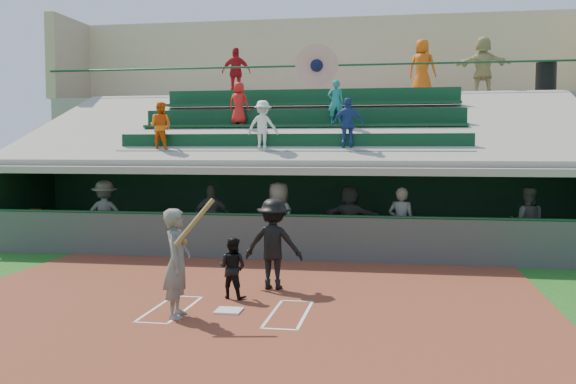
% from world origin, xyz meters
% --- Properties ---
extents(ground, '(100.00, 100.00, 0.00)m').
position_xyz_m(ground, '(0.00, 0.00, 0.00)').
color(ground, '#195116').
rests_on(ground, ground).
extents(dirt_slab, '(11.00, 9.00, 0.02)m').
position_xyz_m(dirt_slab, '(0.00, 0.50, 0.01)').
color(dirt_slab, maroon).
rests_on(dirt_slab, ground).
extents(home_plate, '(0.43, 0.43, 0.03)m').
position_xyz_m(home_plate, '(0.00, 0.00, 0.04)').
color(home_plate, silver).
rests_on(home_plate, dirt_slab).
extents(batters_box_chalk, '(2.65, 1.85, 0.01)m').
position_xyz_m(batters_box_chalk, '(0.00, 0.00, 0.02)').
color(batters_box_chalk, white).
rests_on(batters_box_chalk, dirt_slab).
extents(dugout_floor, '(16.00, 3.50, 0.04)m').
position_xyz_m(dugout_floor, '(0.00, 6.75, 0.02)').
color(dugout_floor, gray).
rests_on(dugout_floor, ground).
extents(concourse_slab, '(20.00, 3.00, 4.60)m').
position_xyz_m(concourse_slab, '(0.00, 13.50, 2.30)').
color(concourse_slab, gray).
rests_on(concourse_slab, ground).
extents(grandstand, '(20.40, 10.40, 7.80)m').
position_xyz_m(grandstand, '(-0.01, 10.51, 2.26)').
color(grandstand, '#464B46').
rests_on(grandstand, ground).
extents(batter_at_plate, '(0.88, 0.77, 1.95)m').
position_xyz_m(batter_at_plate, '(-0.73, -0.48, 0.92)').
color(batter_at_plate, '#555853').
rests_on(batter_at_plate, dirt_slab).
extents(catcher, '(0.63, 0.54, 1.12)m').
position_xyz_m(catcher, '(-0.18, 0.95, 0.58)').
color(catcher, black).
rests_on(catcher, dirt_slab).
extents(home_umpire, '(1.15, 0.68, 1.76)m').
position_xyz_m(home_umpire, '(0.41, 1.86, 0.90)').
color(home_umpire, black).
rests_on(home_umpire, dirt_slab).
extents(dugout_bench, '(13.67, 5.16, 0.43)m').
position_xyz_m(dugout_bench, '(-0.04, 8.04, 0.26)').
color(dugout_bench, olive).
rests_on(dugout_bench, dugout_floor).
extents(white_table, '(0.88, 0.76, 0.66)m').
position_xyz_m(white_table, '(-7.07, 5.95, 0.37)').
color(white_table, white).
rests_on(white_table, dugout_floor).
extents(water_cooler, '(0.37, 0.37, 0.37)m').
position_xyz_m(water_cooler, '(-7.12, 5.95, 0.88)').
color(water_cooler, '#CA570B').
rests_on(water_cooler, white_table).
extents(dugout_player_a, '(1.34, 1.01, 1.85)m').
position_xyz_m(dugout_player_a, '(-4.99, 5.84, 0.96)').
color(dugout_player_a, '#5A5D58').
rests_on(dugout_player_a, dugout_floor).
extents(dugout_player_b, '(1.07, 0.62, 1.72)m').
position_xyz_m(dugout_player_b, '(-2.15, 6.35, 0.90)').
color(dugout_player_b, '#595C56').
rests_on(dugout_player_b, dugout_floor).
extents(dugout_player_c, '(1.08, 0.96, 1.86)m').
position_xyz_m(dugout_player_c, '(-0.16, 5.52, 0.97)').
color(dugout_player_c, '#5D605A').
rests_on(dugout_player_c, dugout_floor).
extents(dugout_player_d, '(1.65, 0.81, 1.70)m').
position_xyz_m(dugout_player_d, '(1.52, 7.07, 0.89)').
color(dugout_player_d, '#595B56').
rests_on(dugout_player_d, dugout_floor).
extents(dugout_player_e, '(0.72, 0.55, 1.77)m').
position_xyz_m(dugout_player_e, '(2.89, 5.54, 0.92)').
color(dugout_player_e, '#5B5D58').
rests_on(dugout_player_e, dugout_floor).
extents(dugout_player_f, '(0.95, 0.79, 1.76)m').
position_xyz_m(dugout_player_f, '(5.97, 6.25, 0.92)').
color(dugout_player_f, '#52544F').
rests_on(dugout_player_f, dugout_floor).
extents(trash_bin, '(0.66, 0.66, 0.99)m').
position_xyz_m(trash_bin, '(7.65, 12.42, 5.10)').
color(trash_bin, black).
rests_on(trash_bin, concourse_slab).
extents(concourse_staff_a, '(1.10, 0.62, 1.77)m').
position_xyz_m(concourse_staff_a, '(-2.98, 12.44, 5.49)').
color(concourse_staff_a, red).
rests_on(concourse_staff_a, concourse_slab).
extents(concourse_staff_b, '(1.08, 0.85, 1.94)m').
position_xyz_m(concourse_staff_b, '(3.61, 12.74, 5.57)').
color(concourse_staff_b, '#D5520C').
rests_on(concourse_staff_b, concourse_slab).
extents(concourse_staff_c, '(1.90, 0.85, 1.98)m').
position_xyz_m(concourse_staff_c, '(5.66, 12.77, 5.59)').
color(concourse_staff_c, tan).
rests_on(concourse_staff_c, concourse_slab).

